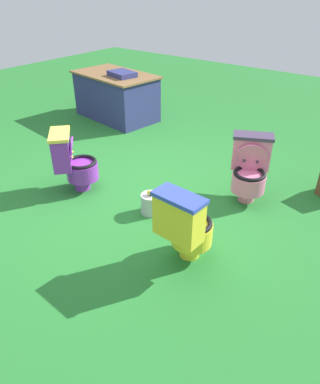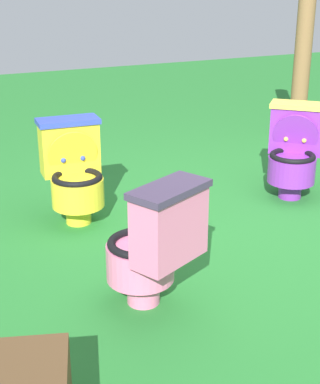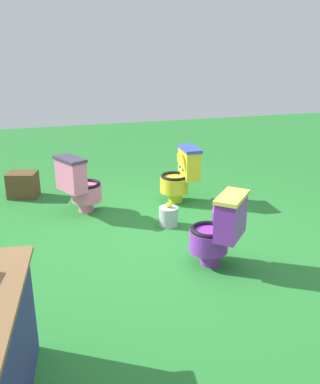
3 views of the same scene
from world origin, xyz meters
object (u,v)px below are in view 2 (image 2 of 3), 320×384
Objects in this scene: toilet_purple at (294,150)px; lemon_bucket at (187,208)px; wooden_post at (303,54)px; toilet_yellow at (74,170)px; toilet_pink at (153,244)px.

toilet_purple is 1.06m from lemon_bucket.
toilet_yellow is at bearing 23.59° from wooden_post.
wooden_post is at bearing -142.70° from lemon_bucket.
toilet_purple is at bearing 175.44° from toilet_yellow.
toilet_yellow is 2.63× the size of lemon_bucket.
toilet_purple is 1.95m from wooden_post.
toilet_pink is at bearing 94.93° from toilet_yellow.
toilet_pink reaches higher than lemon_bucket.
toilet_purple and toilet_yellow have the same top height.
toilet_purple is 1.00× the size of toilet_pink.
wooden_post is at bearing 15.99° from toilet_pink.
toilet_yellow is 0.42× the size of wooden_post.
toilet_yellow is at bearing -29.33° from lemon_bucket.
toilet_pink is at bearing 75.01° from toilet_purple.
toilet_purple reaches higher than lemon_bucket.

